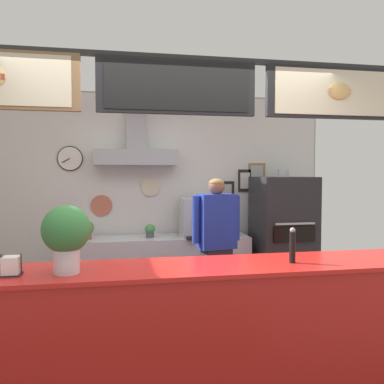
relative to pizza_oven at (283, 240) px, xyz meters
The scene contains 12 objects.
ground_plane 2.53m from the pizza_oven, 133.83° to the right, with size 5.70×5.70×0.00m, color #514C47.
back_wall_assembly 1.84m from the pizza_oven, 164.64° to the left, with size 4.75×2.55×2.77m.
service_counter 2.67m from the pizza_oven, 128.61° to the right, with size 4.25×0.61×1.05m.
back_prep_counter 1.65m from the pizza_oven, behind, with size 2.28×0.56×0.88m.
pizza_oven is the anchor object (origin of this frame).
shop_worker 1.38m from the pizza_oven, 142.94° to the right, with size 0.53×0.29×1.65m.
espresso_machine 1.11m from the pizza_oven, behind, with size 0.52×0.53×0.49m.
potted_rosemary 1.74m from the pizza_oven, behind, with size 0.13×0.13×0.17m.
potted_sage 2.52m from the pizza_oven, behind, with size 0.20×0.20×0.23m.
pepper_grinder 2.31m from the pizza_oven, 111.81° to the right, with size 0.04×0.04×0.26m.
napkin_holder 3.50m from the pizza_oven, 142.61° to the right, with size 0.13×0.12×0.14m.
basil_vase 3.27m from the pizza_oven, 138.76° to the right, with size 0.31×0.31×0.45m.
Camera 1 is at (-0.42, -3.03, 1.70)m, focal length 36.35 mm.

